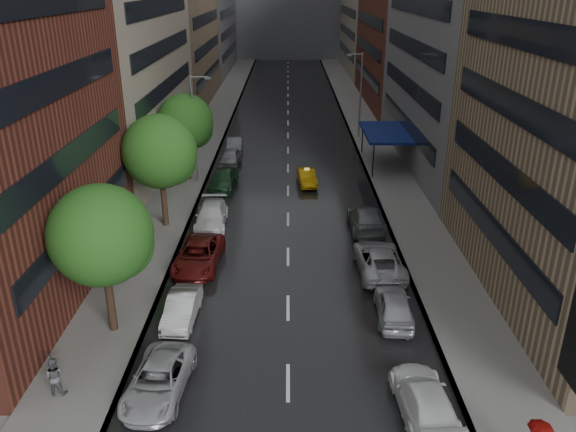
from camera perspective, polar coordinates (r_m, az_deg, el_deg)
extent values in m
cube|color=black|center=(67.48, 0.00, 9.05)|extent=(14.00, 140.00, 0.01)
cube|color=gray|center=(68.06, -7.70, 9.02)|extent=(4.00, 140.00, 0.15)
cube|color=gray|center=(68.06, 7.69, 9.02)|extent=(4.00, 140.00, 0.15)
cube|color=#937A5B|center=(81.10, -11.27, 18.82)|extent=(8.00, 28.00, 22.00)
cube|color=slate|center=(53.84, 16.99, 17.57)|extent=(8.00, 28.00, 24.00)
cylinder|color=#382619|center=(28.55, -17.69, -7.61)|extent=(0.40, 0.40, 4.20)
sphere|color=#1E5116|center=(27.16, -18.47, -1.86)|extent=(4.80, 4.80, 4.80)
cylinder|color=#382619|center=(39.74, -12.50, 1.85)|extent=(0.40, 0.40, 4.39)
sphere|color=#1E5116|center=(38.72, -12.91, 6.41)|extent=(5.01, 5.01, 5.01)
cylinder|color=#382619|center=(49.04, -10.15, 5.88)|extent=(0.40, 0.40, 4.12)
sphere|color=#1E5116|center=(48.25, -10.41, 9.39)|extent=(4.71, 4.71, 4.71)
imported|color=#E5A40C|center=(47.73, 1.92, 3.97)|extent=(1.79, 4.05, 1.29)
imported|color=#ACABB0|center=(24.93, -13.02, -15.92)|extent=(2.66, 5.05, 1.35)
imported|color=silver|center=(29.37, -10.73, -9.16)|extent=(1.59, 4.17, 1.36)
imported|color=#561211|center=(34.29, -9.08, -3.95)|extent=(2.85, 5.64, 1.53)
imported|color=silver|center=(39.86, -7.79, 0.03)|extent=(2.28, 5.26, 1.51)
imported|color=#1A3A21|center=(47.17, -6.59, 3.69)|extent=(2.39, 5.09, 1.44)
imported|color=gray|center=(53.10, -5.87, 5.93)|extent=(2.00, 4.43, 1.48)
imported|color=slate|center=(57.41, -5.44, 7.20)|extent=(1.67, 4.32, 1.41)
imported|color=white|center=(23.98, 13.67, -17.66)|extent=(2.30, 5.07, 1.44)
imported|color=#9A9A9F|center=(29.42, 10.71, -8.96)|extent=(2.01, 4.47, 1.49)
imported|color=#A09FA4|center=(33.74, 9.24, -4.40)|extent=(2.76, 5.70, 1.56)
imported|color=slate|center=(39.19, 7.92, -0.31)|extent=(2.27, 5.52, 1.60)
imported|color=#55545A|center=(25.83, -22.66, -14.79)|extent=(0.85, 0.66, 1.74)
imported|color=black|center=(25.39, -22.93, -13.38)|extent=(0.96, 0.98, 0.88)
imported|color=#950E0B|center=(22.31, 24.22, -19.27)|extent=(0.82, 0.82, 0.72)
cylinder|color=gray|center=(47.59, -9.54, 8.64)|extent=(0.18, 0.18, 9.00)
cube|color=gray|center=(46.55, -8.14, 13.69)|extent=(0.50, 0.22, 0.16)
cylinder|color=gray|center=(62.10, 7.38, 12.04)|extent=(0.18, 0.18, 9.00)
cube|color=gray|center=(61.31, 6.23, 15.93)|extent=(0.50, 0.22, 0.16)
cube|color=navy|center=(52.93, 9.90, 8.37)|extent=(4.00, 8.00, 0.25)
cylinder|color=black|center=(49.46, 8.65, 5.62)|extent=(0.12, 0.12, 3.00)
cylinder|color=black|center=(56.70, 7.57, 7.90)|extent=(0.12, 0.12, 3.00)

